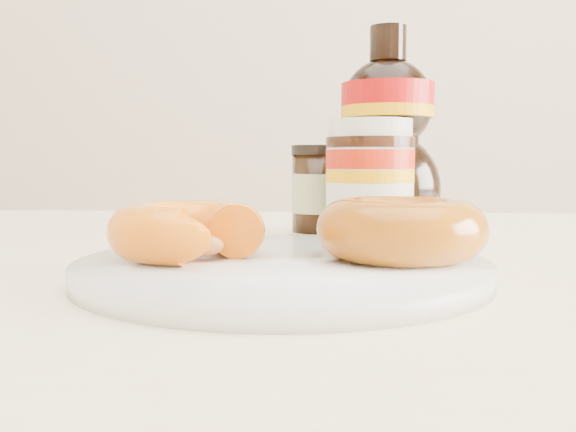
# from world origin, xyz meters

# --- Properties ---
(dining_table) EXTENTS (1.40, 0.90, 0.75)m
(dining_table) POSITION_xyz_m (0.00, 0.10, 0.67)
(dining_table) COLOR #FFF2C2
(dining_table) RESTS_ON ground
(plate) EXTENTS (0.25, 0.25, 0.01)m
(plate) POSITION_xyz_m (-0.08, 0.03, 0.76)
(plate) COLOR white
(plate) RESTS_ON dining_table
(donut_bitten) EXTENTS (0.10, 0.10, 0.03)m
(donut_bitten) POSITION_xyz_m (-0.14, 0.03, 0.78)
(donut_bitten) COLOR orange
(donut_bitten) RESTS_ON plate
(donut_whole) EXTENTS (0.12, 0.12, 0.04)m
(donut_whole) POSITION_xyz_m (-0.01, 0.04, 0.78)
(donut_whole) COLOR #925B09
(donut_whole) RESTS_ON plate
(nutella_jar) EXTENTS (0.08, 0.08, 0.11)m
(nutella_jar) POSITION_xyz_m (-0.02, 0.20, 0.81)
(nutella_jar) COLOR white
(nutella_jar) RESTS_ON dining_table
(syrup_bottle) EXTENTS (0.12, 0.11, 0.19)m
(syrup_bottle) POSITION_xyz_m (0.00, 0.24, 0.85)
(syrup_bottle) COLOR black
(syrup_bottle) RESTS_ON dining_table
(dark_jar) EXTENTS (0.06, 0.06, 0.09)m
(dark_jar) POSITION_xyz_m (-0.06, 0.30, 0.79)
(dark_jar) COLOR black
(dark_jar) RESTS_ON dining_table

